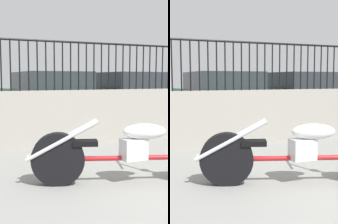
% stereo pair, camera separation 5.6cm
% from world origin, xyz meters
% --- Properties ---
extents(low_wall, '(8.03, 0.18, 0.97)m').
position_xyz_m(low_wall, '(0.00, 2.84, 0.49)').
color(low_wall, '#9E998E').
rests_on(low_wall, ground_plane).
extents(fence_railing, '(8.03, 0.04, 0.87)m').
position_xyz_m(fence_railing, '(-0.00, 2.84, 1.52)').
color(fence_railing, black).
rests_on(fence_railing, low_wall).
extents(motorcycle_red, '(2.17, 0.89, 1.34)m').
position_xyz_m(motorcycle_red, '(-0.54, 0.59, 0.37)').
color(motorcycle_red, black).
rests_on(motorcycle_red, ground_plane).
extents(car_green, '(1.89, 4.36, 1.34)m').
position_xyz_m(car_green, '(-0.01, 5.35, 0.68)').
color(car_green, black).
rests_on(car_green, ground_plane).
extents(car_dark_grey, '(1.87, 4.21, 1.36)m').
position_xyz_m(car_dark_grey, '(2.50, 5.84, 0.69)').
color(car_dark_grey, black).
rests_on(car_dark_grey, ground_plane).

